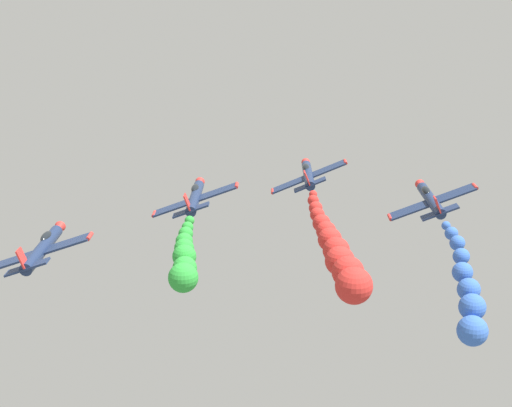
{
  "coord_description": "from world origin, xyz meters",
  "views": [
    {
      "loc": [
        1.03,
        -68.83,
        134.79
      ],
      "look_at": [
        0.0,
        0.0,
        111.4
      ],
      "focal_mm": 49.27,
      "sensor_mm": 36.0,
      "label": 1
    }
  ],
  "objects_px": {
    "airplane_left_inner": "(195,197)",
    "airplane_left_outer": "(43,248)",
    "airplane_lead": "(308,174)",
    "airplane_right_inner": "(430,199)"
  },
  "relations": [
    {
      "from": "airplane_left_inner",
      "to": "airplane_left_outer",
      "type": "xyz_separation_m",
      "value": [
        -12.26,
        -12.44,
        -0.7
      ]
    },
    {
      "from": "airplane_left_outer",
      "to": "airplane_lead",
      "type": "bearing_deg",
      "value": 42.69
    },
    {
      "from": "airplane_right_inner",
      "to": "airplane_left_outer",
      "type": "bearing_deg",
      "value": -160.65
    },
    {
      "from": "airplane_left_inner",
      "to": "airplane_lead",
      "type": "bearing_deg",
      "value": 39.7
    },
    {
      "from": "airplane_left_inner",
      "to": "airplane_left_outer",
      "type": "height_order",
      "value": "airplane_left_inner"
    },
    {
      "from": "airplane_lead",
      "to": "airplane_left_inner",
      "type": "xyz_separation_m",
      "value": [
        -12.34,
        -10.24,
        0.5
      ]
    },
    {
      "from": "airplane_lead",
      "to": "airplane_left_outer",
      "type": "relative_size",
      "value": 1.0
    },
    {
      "from": "airplane_left_inner",
      "to": "airplane_left_outer",
      "type": "relative_size",
      "value": 1.0
    },
    {
      "from": "airplane_lead",
      "to": "airplane_right_inner",
      "type": "relative_size",
      "value": 1.0
    },
    {
      "from": "airplane_right_inner",
      "to": "airplane_left_inner",
      "type": "bearing_deg",
      "value": -178.84
    }
  ]
}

